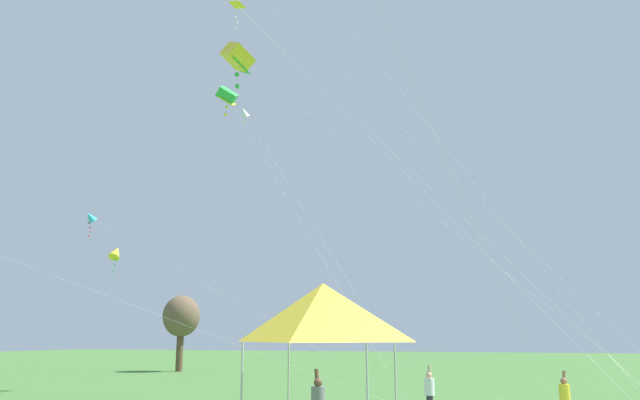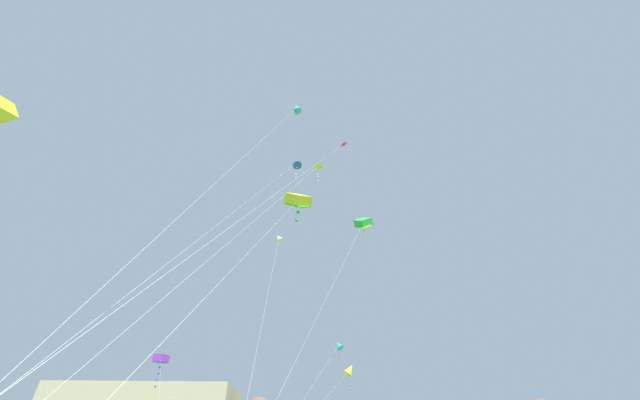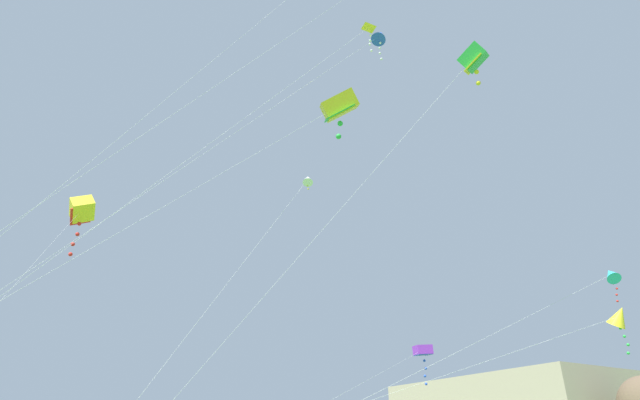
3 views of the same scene
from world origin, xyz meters
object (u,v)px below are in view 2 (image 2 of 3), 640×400
at_px(kite_yellow_box_5, 298,201).
at_px(kite_green_box_6, 363,223).
at_px(kite_blue_diamond_2, 297,163).
at_px(kite_cyan_diamond_3, 297,108).
at_px(kite_red_delta_8, 341,146).
at_px(kite_purple_box_0, 161,359).
at_px(kite_white_diamond_10, 279,239).
at_px(kite_cyan_diamond_4, 338,346).
at_px(kite_yellow_delta_7, 317,168).
at_px(kite_yellow_diamond_9, 350,370).

xyz_separation_m(kite_yellow_box_5, kite_green_box_6, (5.27, 3.28, 0.23)).
bearing_deg(kite_blue_diamond_2, kite_green_box_6, 3.40).
xyz_separation_m(kite_cyan_diamond_3, kite_red_delta_8, (3.90, 2.04, -2.35)).
xyz_separation_m(kite_purple_box_0, kite_blue_diamond_2, (11.98, -11.64, 14.19)).
bearing_deg(kite_red_delta_8, kite_white_diamond_10, -152.44).
relative_size(kite_blue_diamond_2, kite_red_delta_8, 0.94).
bearing_deg(kite_yellow_box_5, kite_red_delta_8, 21.00).
bearing_deg(kite_purple_box_0, kite_cyan_diamond_3, -52.18).
height_order(kite_blue_diamond_2, kite_cyan_diamond_3, kite_cyan_diamond_3).
height_order(kite_purple_box_0, kite_green_box_6, kite_green_box_6).
bearing_deg(kite_red_delta_8, kite_blue_diamond_2, 156.95).
relative_size(kite_purple_box_0, kite_cyan_diamond_4, 1.13).
bearing_deg(kite_yellow_delta_7, kite_purple_box_0, 134.33).
distance_m(kite_cyan_diamond_4, kite_yellow_diamond_9, 2.77).
xyz_separation_m(kite_purple_box_0, kite_yellow_diamond_9, (16.87, -4.39, -1.45)).
bearing_deg(kite_purple_box_0, kite_green_box_6, -32.72).
height_order(kite_green_box_6, kite_yellow_delta_7, kite_yellow_delta_7).
xyz_separation_m(kite_yellow_box_5, kite_yellow_delta_7, (1.40, 0.54, 3.65)).
distance_m(kite_blue_diamond_2, kite_cyan_diamond_4, 16.60).
xyz_separation_m(kite_purple_box_0, kite_green_box_6, (17.60, -11.31, 8.34)).
bearing_deg(kite_red_delta_8, kite_green_box_6, 47.03).
bearing_deg(kite_blue_diamond_2, kite_purple_box_0, 135.81).
bearing_deg(kite_cyan_diamond_3, kite_white_diamond_10, -152.38).
bearing_deg(kite_green_box_6, kite_yellow_diamond_9, 96.04).
height_order(kite_blue_diamond_2, kite_yellow_box_5, kite_blue_diamond_2).
distance_m(kite_purple_box_0, kite_yellow_box_5, 20.74).
xyz_separation_m(kite_green_box_6, kite_white_diamond_10, (-6.38, -4.33, -3.94)).
height_order(kite_purple_box_0, kite_yellow_diamond_9, kite_purple_box_0).
bearing_deg(kite_red_delta_8, kite_purple_box_0, 139.96).
distance_m(kite_purple_box_0, kite_cyan_diamond_4, 16.41).
xyz_separation_m(kite_purple_box_0, kite_yellow_box_5, (12.32, -14.59, 8.11)).
bearing_deg(kite_green_box_6, kite_cyan_diamond_4, 99.75).
height_order(kite_cyan_diamond_4, kite_red_delta_8, kite_red_delta_8).
height_order(kite_cyan_diamond_3, kite_green_box_6, kite_cyan_diamond_3).
bearing_deg(kite_yellow_delta_7, kite_red_delta_8, 20.88).
bearing_deg(kite_green_box_6, kite_cyan_diamond_3, -145.13).
height_order(kite_purple_box_0, kite_cyan_diamond_4, kite_cyan_diamond_4).
bearing_deg(kite_yellow_diamond_9, kite_blue_diamond_2, -123.99).
distance_m(kite_purple_box_0, kite_white_diamond_10, 19.74).
bearing_deg(kite_white_diamond_10, kite_yellow_box_5, 43.56).
height_order(kite_cyan_diamond_3, kite_cyan_diamond_4, kite_cyan_diamond_3).
distance_m(kite_purple_box_0, kite_cyan_diamond_3, 25.92).
bearing_deg(kite_blue_diamond_2, kite_cyan_diamond_3, -91.58).
distance_m(kite_cyan_diamond_4, kite_yellow_delta_7, 15.89).
bearing_deg(kite_green_box_6, kite_yellow_delta_7, -144.78).
height_order(kite_cyan_diamond_4, kite_yellow_box_5, kite_yellow_box_5).
relative_size(kite_yellow_box_5, kite_white_diamond_10, 1.40).
relative_size(kite_yellow_delta_7, kite_yellow_diamond_9, 0.85).
bearing_deg(kite_yellow_diamond_9, kite_purple_box_0, 165.42).
bearing_deg(kite_yellow_delta_7, kite_green_box_6, 35.22).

